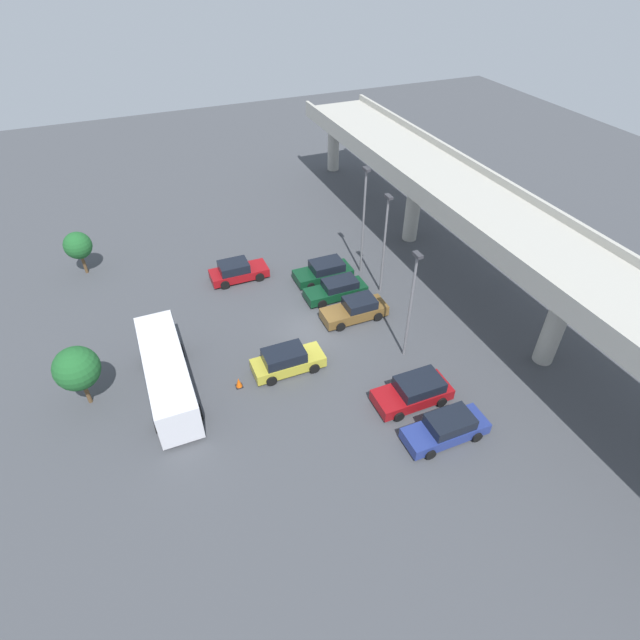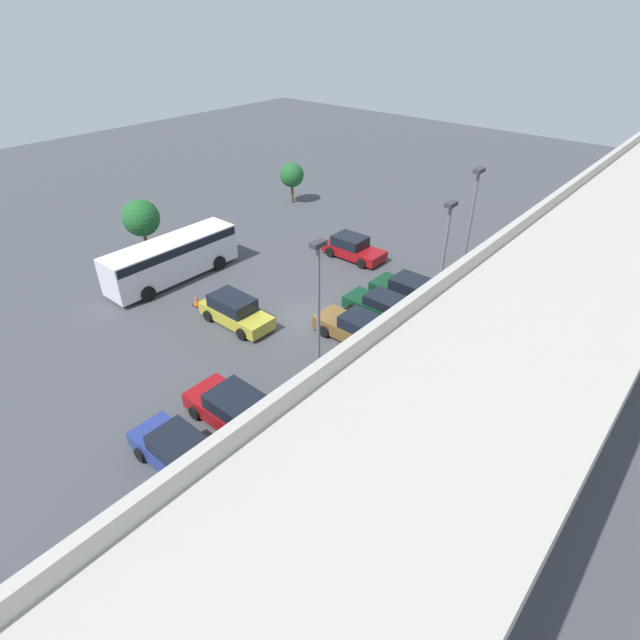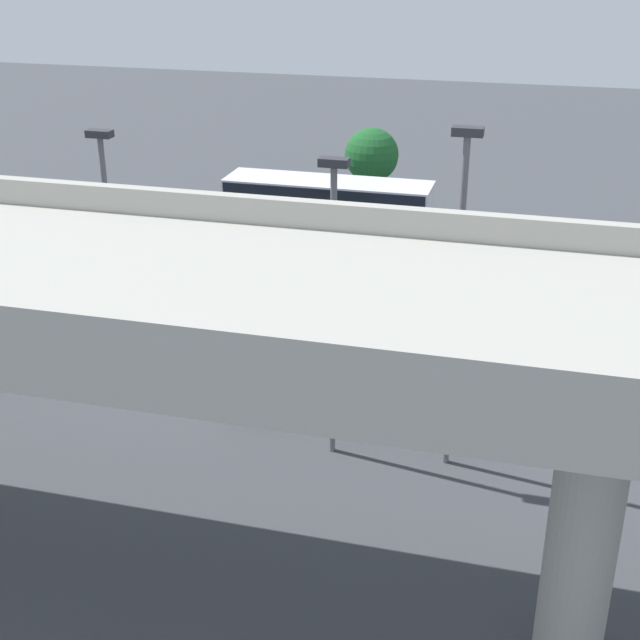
{
  "view_description": "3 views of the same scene",
  "coord_description": "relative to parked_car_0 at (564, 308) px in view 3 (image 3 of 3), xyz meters",
  "views": [
    {
      "loc": [
        24.75,
        -9.51,
        22.53
      ],
      "look_at": [
        0.07,
        0.73,
        0.8
      ],
      "focal_mm": 28.0,
      "sensor_mm": 36.0,
      "label": 1
    },
    {
      "loc": [
        18.02,
        16.44,
        15.6
      ],
      "look_at": [
        1.04,
        1.91,
        1.17
      ],
      "focal_mm": 28.0,
      "sensor_mm": 36.0,
      "label": 2
    },
    {
      "loc": [
        -7.3,
        26.38,
        12.81
      ],
      "look_at": [
        -0.5,
        0.84,
        1.0
      ],
      "focal_mm": 50.0,
      "sensor_mm": 36.0,
      "label": 3
    }
  ],
  "objects": [
    {
      "name": "parked_car_1",
      "position": [
        2.61,
        6.34,
        -0.01
      ],
      "size": [
        2.2,
        4.55,
        1.5
      ],
      "rotation": [
        0.0,
        0.0,
        -1.57
      ],
      "color": "#0C381E",
      "rests_on": "ground_plane"
    },
    {
      "name": "parked_car_0",
      "position": [
        0.0,
        0.0,
        0.0
      ],
      "size": [
        2.15,
        4.51,
        1.54
      ],
      "rotation": [
        0.0,
        0.0,
        1.57
      ],
      "color": "maroon",
      "rests_on": "ground_plane"
    },
    {
      "name": "traffic_cone",
      "position": [
        11.42,
        -3.06,
        -0.39
      ],
      "size": [
        0.44,
        0.44,
        0.7
      ],
      "color": "black",
      "rests_on": "ground_plane"
    },
    {
      "name": "lamp_post_mid_lot",
      "position": [
        5.75,
        9.7,
        3.9
      ],
      "size": [
        0.7,
        0.35,
        7.87
      ],
      "color": "slate",
      "rests_on": "ground_plane"
    },
    {
      "name": "highway_overpass",
      "position": [
        8.17,
        15.85,
        5.66
      ],
      "size": [
        52.17,
        6.43,
        7.76
      ],
      "color": "#ADAAA0",
      "rests_on": "ground_plane"
    },
    {
      "name": "lamp_post_near_aisle",
      "position": [
        2.77,
        9.48,
        4.33
      ],
      "size": [
        0.7,
        0.35,
        8.7
      ],
      "color": "slate",
      "rests_on": "ground_plane"
    },
    {
      "name": "parked_car_3",
      "position": [
        8.04,
        6.47,
        0.0
      ],
      "size": [
        2.05,
        4.7,
        1.57
      ],
      "rotation": [
        0.0,
        0.0,
        -1.57
      ],
      "color": "brown",
      "rests_on": "ground_plane"
    },
    {
      "name": "parked_car_2",
      "position": [
        5.21,
        6.26,
        -0.03
      ],
      "size": [
        1.97,
        4.67,
        1.43
      ],
      "rotation": [
        0.0,
        0.0,
        -1.57
      ],
      "color": "#0C381E",
      "rests_on": "ground_plane"
    },
    {
      "name": "parked_car_5",
      "position": [
        16.48,
        6.24,
        0.03
      ],
      "size": [
        2.26,
        4.62,
        1.57
      ],
      "rotation": [
        0.0,
        0.0,
        -1.57
      ],
      "color": "maroon",
      "rests_on": "ground_plane"
    },
    {
      "name": "shuttle_bus",
      "position": [
        10.16,
        -6.97,
        0.88
      ],
      "size": [
        8.99,
        2.63,
        2.68
      ],
      "color": "silver",
      "rests_on": "ground_plane"
    },
    {
      "name": "parked_car_4",
      "position": [
        11.15,
        0.17,
        0.05
      ],
      "size": [
        2.03,
        4.57,
        1.63
      ],
      "rotation": [
        0.0,
        0.0,
        1.57
      ],
      "color": "gold",
      "rests_on": "ground_plane"
    },
    {
      "name": "tree_front_centre",
      "position": [
        9.22,
        -11.57,
        2.04
      ],
      "size": [
        2.57,
        2.57,
        4.05
      ],
      "color": "brown",
      "rests_on": "ground_plane"
    },
    {
      "name": "ground_plane",
      "position": [
        8.17,
        2.91,
        -0.72
      ],
      "size": [
        109.11,
        109.11,
        0.0
      ],
      "primitive_type": "plane",
      "color": "#424449"
    },
    {
      "name": "lamp_post_by_overpass",
      "position": [
        12.74,
        7.75,
        3.83
      ],
      "size": [
        0.7,
        0.35,
        7.73
      ],
      "color": "slate",
      "rests_on": "ground_plane"
    }
  ]
}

